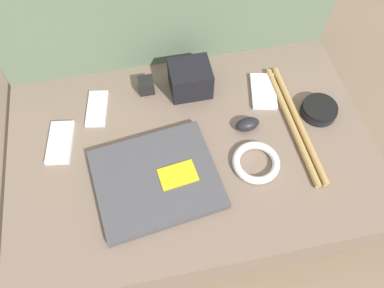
% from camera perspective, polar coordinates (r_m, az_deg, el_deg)
% --- Properties ---
extents(ground_plane, '(8.00, 8.00, 0.00)m').
position_cam_1_polar(ground_plane, '(1.09, 0.00, -4.35)').
color(ground_plane, '#7A6651').
extents(couch_seat, '(0.94, 0.61, 0.14)m').
position_cam_1_polar(couch_seat, '(1.03, 0.00, -2.59)').
color(couch_seat, '#7A6656').
rests_on(couch_seat, ground_plane).
extents(couch_backrest, '(0.94, 0.20, 0.50)m').
position_cam_1_polar(couch_backrest, '(1.15, -4.24, 19.71)').
color(couch_backrest, '#60755B').
rests_on(couch_backrest, ground_plane).
extents(laptop, '(0.32, 0.28, 0.03)m').
position_cam_1_polar(laptop, '(0.92, -5.40, -5.35)').
color(laptop, '#47474C').
rests_on(laptop, couch_seat).
extents(computer_mouse, '(0.07, 0.05, 0.03)m').
position_cam_1_polar(computer_mouse, '(1.00, 8.43, 2.99)').
color(computer_mouse, black).
rests_on(computer_mouse, couch_seat).
extents(speaker_puck, '(0.10, 0.10, 0.03)m').
position_cam_1_polar(speaker_puck, '(1.08, 18.79, 4.98)').
color(speaker_puck, black).
rests_on(speaker_puck, couch_seat).
extents(phone_silver, '(0.08, 0.13, 0.01)m').
position_cam_1_polar(phone_silver, '(1.03, -19.43, 0.23)').
color(phone_silver, silver).
rests_on(phone_silver, couch_seat).
extents(phone_black, '(0.09, 0.13, 0.01)m').
position_cam_1_polar(phone_black, '(1.09, 10.82, 7.92)').
color(phone_black, silver).
rests_on(phone_black, couch_seat).
extents(phone_small, '(0.07, 0.13, 0.01)m').
position_cam_1_polar(phone_small, '(1.07, -14.27, 5.26)').
color(phone_small, silver).
rests_on(phone_small, couch_seat).
extents(camera_pouch, '(0.11, 0.10, 0.09)m').
position_cam_1_polar(camera_pouch, '(1.05, -0.27, 9.92)').
color(camera_pouch, black).
rests_on(camera_pouch, couch_seat).
extents(charger_brick, '(0.04, 0.04, 0.04)m').
position_cam_1_polar(charger_brick, '(1.07, -7.00, 8.86)').
color(charger_brick, black).
rests_on(charger_brick, couch_seat).
extents(cable_coil, '(0.12, 0.12, 0.02)m').
position_cam_1_polar(cable_coil, '(0.95, 9.73, -2.77)').
color(cable_coil, white).
rests_on(cable_coil, couch_seat).
extents(drumstick_pair, '(0.05, 0.38, 0.02)m').
position_cam_1_polar(drumstick_pair, '(1.04, 15.39, 3.17)').
color(drumstick_pair, tan).
rests_on(drumstick_pair, couch_seat).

